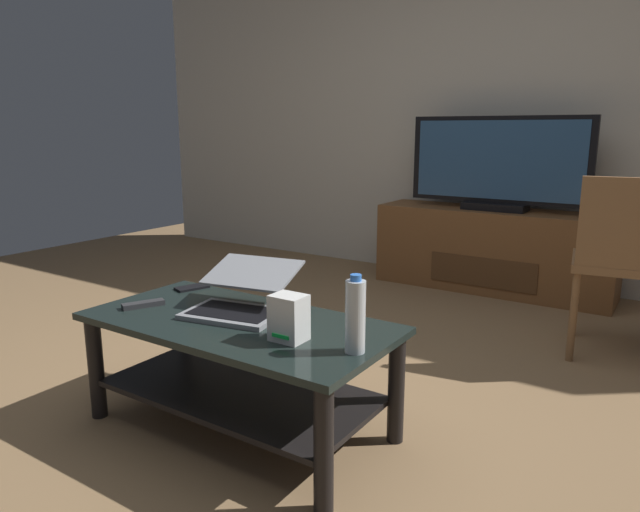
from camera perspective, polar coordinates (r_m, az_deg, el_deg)
ground_plane at (r=2.44m, az=-3.09°, el=-14.67°), size 7.68×7.68×0.00m
back_wall at (r=4.47m, az=17.09°, el=15.66°), size 6.40×0.12×2.80m
coffee_table at (r=2.18m, az=-8.04°, el=-9.66°), size 1.16×0.57×0.43m
media_cabinet at (r=4.20m, az=16.79°, el=0.57°), size 1.61×0.44×0.57m
television at (r=4.10m, az=17.22°, el=8.57°), size 1.21×0.20×0.63m
dining_chair at (r=3.09m, az=27.86°, el=-0.06°), size 0.50×0.50×0.90m
laptop at (r=2.21m, az=-7.81°, el=-3.99°), size 0.42×0.45×0.17m
router_box at (r=1.89m, az=-3.11°, el=-6.15°), size 0.11×0.10×0.15m
water_bottle_near at (r=1.78m, az=3.53°, el=-5.95°), size 0.06×0.06×0.25m
cell_phone at (r=2.57m, az=-12.59°, el=-3.07°), size 0.11×0.16×0.01m
tv_remote at (r=2.36m, az=-17.14°, el=-4.61°), size 0.11×0.16×0.02m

